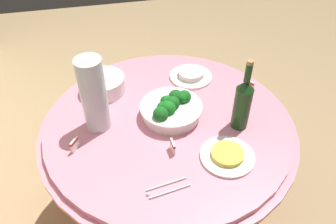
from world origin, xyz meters
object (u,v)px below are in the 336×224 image
at_px(food_plate_rice, 191,75).
at_px(label_placard_rear, 173,146).
at_px(label_placard_mid, 249,85).
at_px(label_placard_front, 75,144).
at_px(broccoli_bowl, 171,108).
at_px(serving_tongs, 166,188).
at_px(food_plate_fried_egg, 227,155).
at_px(wine_bottle, 243,103).
at_px(decorative_fruit_vase, 94,97).
at_px(plate_stack, 104,84).

distance_m(food_plate_rice, label_placard_rear, 0.53).
bearing_deg(label_placard_mid, food_plate_rice, 56.91).
distance_m(label_placard_front, label_placard_rear, 0.40).
xyz_separation_m(broccoli_bowl, food_plate_rice, (0.27, -0.17, -0.03)).
xyz_separation_m(serving_tongs, label_placard_mid, (0.49, -0.53, 0.03)).
distance_m(serving_tongs, label_placard_front, 0.42).
distance_m(food_plate_fried_egg, label_placard_front, 0.62).
bearing_deg(wine_bottle, label_placard_mid, -31.49).
relative_size(food_plate_fried_egg, label_placard_front, 4.00).
height_order(decorative_fruit_vase, food_plate_rice, decorative_fruit_vase).
xyz_separation_m(plate_stack, label_placard_front, (-0.37, 0.15, -0.01)).
height_order(wine_bottle, serving_tongs, wine_bottle).
distance_m(broccoli_bowl, decorative_fruit_vase, 0.34).
height_order(broccoli_bowl, label_placard_mid, broccoli_bowl).
distance_m(plate_stack, serving_tongs, 0.67).
bearing_deg(food_plate_rice, food_plate_fried_egg, 179.67).
relative_size(food_plate_fried_egg, food_plate_rice, 1.00).
bearing_deg(food_plate_rice, label_placard_rear, 156.50).
bearing_deg(wine_bottle, decorative_fruit_vase, 77.46).
relative_size(wine_bottle, food_plate_rice, 1.53).
height_order(wine_bottle, label_placard_mid, wine_bottle).
relative_size(decorative_fruit_vase, food_plate_fried_egg, 1.55).
bearing_deg(plate_stack, label_placard_front, 158.39).
distance_m(broccoli_bowl, label_placard_front, 0.44).
xyz_separation_m(broccoli_bowl, wine_bottle, (-0.12, -0.28, 0.08)).
distance_m(decorative_fruit_vase, label_placard_rear, 0.38).
height_order(plate_stack, label_placard_rear, plate_stack).
bearing_deg(label_placard_front, food_plate_rice, -57.09).
bearing_deg(broccoli_bowl, food_plate_rice, -31.62).
bearing_deg(serving_tongs, food_plate_rice, -22.64).
relative_size(plate_stack, label_placard_front, 3.82).
xyz_separation_m(broccoli_bowl, label_placard_rear, (-0.21, 0.04, -0.02)).
height_order(wine_bottle, food_plate_fried_egg, wine_bottle).
relative_size(broccoli_bowl, decorative_fruit_vase, 0.82).
relative_size(broccoli_bowl, food_plate_rice, 1.27).
relative_size(broccoli_bowl, serving_tongs, 1.67).
bearing_deg(serving_tongs, plate_stack, 15.29).
height_order(plate_stack, label_placard_mid, plate_stack).
xyz_separation_m(decorative_fruit_vase, label_placard_mid, (0.10, -0.74, -0.13)).
relative_size(food_plate_rice, label_placard_rear, 4.00).
distance_m(wine_bottle, food_plate_rice, 0.42).
bearing_deg(wine_bottle, plate_stack, 56.13).
height_order(decorative_fruit_vase, serving_tongs, decorative_fruit_vase).
bearing_deg(label_placard_front, plate_stack, -21.61).
distance_m(wine_bottle, label_placard_rear, 0.35).
relative_size(food_plate_rice, label_placard_mid, 4.00).
height_order(plate_stack, decorative_fruit_vase, decorative_fruit_vase).
distance_m(food_plate_rice, label_placard_mid, 0.30).
relative_size(food_plate_rice, label_placard_front, 4.00).
height_order(food_plate_rice, label_placard_rear, label_placard_rear).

